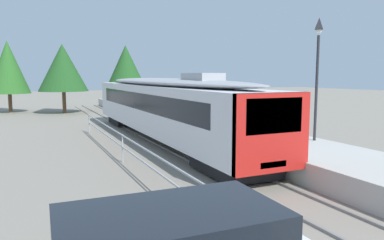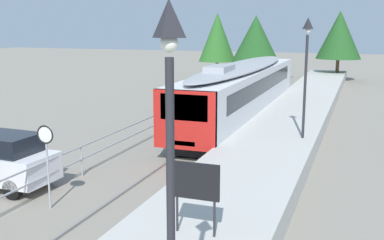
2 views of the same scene
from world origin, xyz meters
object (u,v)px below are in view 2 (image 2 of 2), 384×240
Objects in this scene: commuter_train at (243,87)px; platform_lamp_mid_platform at (307,55)px; platform_lamp_near_end at (170,123)px; speed_limit_sign at (46,146)px; platform_notice_board at (196,184)px.

platform_lamp_mid_platform is at bearing -56.90° from commuter_train.
platform_lamp_mid_platform is at bearing 90.00° from platform_lamp_near_end.
platform_lamp_near_end reaches higher than commuter_train.
platform_lamp_mid_platform is 11.76m from speed_limit_sign.
platform_lamp_mid_platform is at bearing 83.80° from platform_notice_board.
speed_limit_sign is at bearing 137.70° from platform_lamp_near_end.
commuter_train is 7.30× the size of speed_limit_sign.
platform_lamp_near_end is 15.48m from platform_lamp_mid_platform.
platform_lamp_mid_platform is (0.00, 15.48, 0.00)m from platform_lamp_near_end.
platform_lamp_mid_platform is 2.97× the size of platform_notice_board.
platform_lamp_near_end is 1.91× the size of speed_limit_sign.
platform_lamp_mid_platform reaches higher than platform_notice_board.
platform_lamp_near_end is 2.97× the size of platform_notice_board.
commuter_train reaches higher than platform_notice_board.
speed_limit_sign reaches higher than platform_notice_board.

